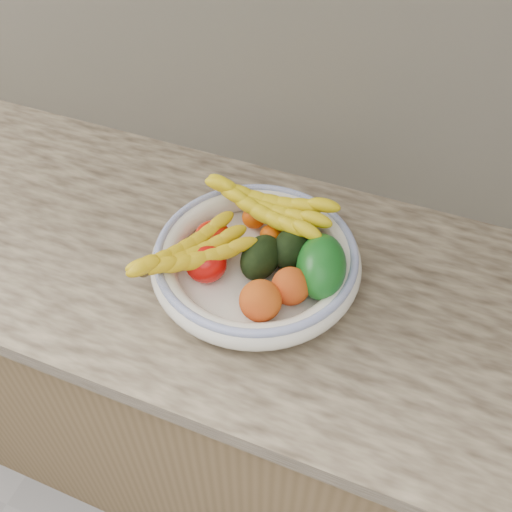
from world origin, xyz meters
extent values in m
cube|color=brown|center=(0.00, 1.68, 0.43)|extent=(2.40, 0.62, 0.86)
cube|color=tan|center=(0.00, 1.68, 0.88)|extent=(2.44, 0.66, 0.04)
cube|color=beige|center=(0.00, 1.99, 1.15)|extent=(2.40, 0.02, 0.50)
cylinder|color=white|center=(0.00, 1.66, 0.91)|extent=(0.13, 0.13, 0.02)
cylinder|color=white|center=(0.00, 1.66, 0.92)|extent=(0.32, 0.32, 0.01)
torus|color=white|center=(0.00, 1.66, 0.95)|extent=(0.39, 0.39, 0.05)
torus|color=#3D51AC|center=(0.00, 1.66, 0.97)|extent=(0.37, 0.37, 0.02)
ellipsoid|color=#F15A05|center=(-0.04, 1.76, 0.95)|extent=(0.05, 0.05, 0.04)
ellipsoid|color=#EB5404|center=(0.03, 1.77, 0.95)|extent=(0.06, 0.06, 0.05)
ellipsoid|color=#EC5B04|center=(0.01, 1.72, 0.95)|extent=(0.06, 0.06, 0.04)
ellipsoid|color=#B81605|center=(-0.09, 1.67, 0.96)|extent=(0.07, 0.07, 0.06)
ellipsoid|color=red|center=(-0.08, 1.61, 0.96)|extent=(0.10, 0.10, 0.07)
ellipsoid|color=black|center=(0.01, 1.66, 0.96)|extent=(0.07, 0.10, 0.07)
ellipsoid|color=black|center=(0.06, 1.70, 0.96)|extent=(0.09, 0.12, 0.07)
ellipsoid|color=#0F5517|center=(0.12, 1.67, 0.98)|extent=(0.15, 0.16, 0.12)
ellipsoid|color=orange|center=(0.05, 1.56, 0.97)|extent=(0.09, 0.09, 0.07)
ellipsoid|color=orange|center=(0.09, 1.61, 0.97)|extent=(0.09, 0.09, 0.07)
camera|label=1|loc=(0.26, 1.00, 1.73)|focal=40.00mm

